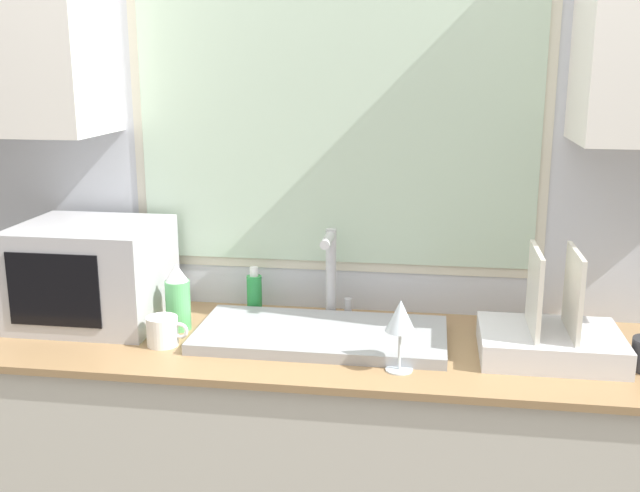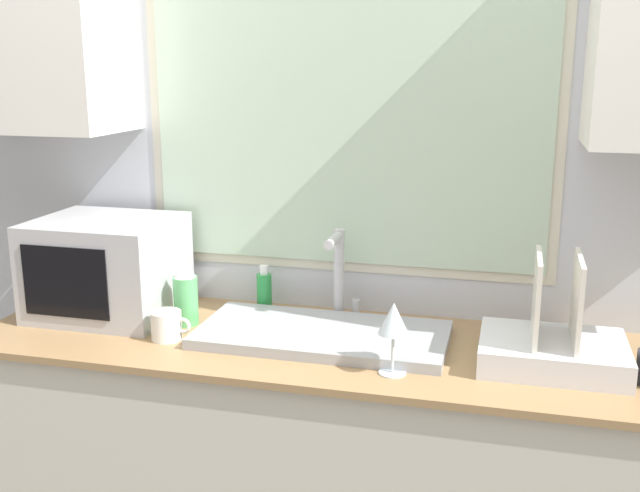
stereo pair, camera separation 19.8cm
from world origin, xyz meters
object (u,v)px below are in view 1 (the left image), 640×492
at_px(microwave, 92,273).
at_px(mug_near_sink, 163,331).
at_px(faucet, 333,269).
at_px(wine_glass, 400,318).
at_px(spray_bottle, 178,298).
at_px(soap_bottle, 254,293).
at_px(dish_rack, 550,337).

height_order(microwave, mug_near_sink, microwave).
height_order(faucet, wine_glass, faucet).
height_order(spray_bottle, soap_bottle, spray_bottle).
bearing_deg(microwave, dish_rack, -3.80).
height_order(microwave, spray_bottle, microwave).
bearing_deg(mug_near_sink, faucet, 33.87).
height_order(faucet, microwave, microwave).
xyz_separation_m(dish_rack, mug_near_sink, (-1.03, -0.07, -0.01)).
relative_size(soap_bottle, mug_near_sink, 1.25).
bearing_deg(soap_bottle, mug_near_sink, -120.98).
xyz_separation_m(microwave, spray_bottle, (0.27, -0.03, -0.05)).
bearing_deg(soap_bottle, faucet, -4.10).
bearing_deg(dish_rack, spray_bottle, 177.07).
distance_m(dish_rack, wine_glass, 0.42).
xyz_separation_m(soap_bottle, mug_near_sink, (-0.18, -0.31, -0.02)).
relative_size(mug_near_sink, wine_glass, 0.63).
bearing_deg(microwave, soap_bottle, 17.54).
bearing_deg(faucet, dish_rack, -19.37).
xyz_separation_m(dish_rack, soap_bottle, (-0.85, 0.23, 0.01)).
xyz_separation_m(dish_rack, spray_bottle, (-1.03, 0.05, 0.04)).
relative_size(faucet, dish_rack, 0.75).
bearing_deg(faucet, spray_bottle, -159.49).
distance_m(microwave, soap_bottle, 0.48).
distance_m(faucet, wine_glass, 0.43).
relative_size(microwave, dish_rack, 1.13).
bearing_deg(dish_rack, wine_glass, -158.73).
xyz_separation_m(microwave, soap_bottle, (0.46, 0.14, -0.08)).
relative_size(faucet, soap_bottle, 1.88).
height_order(dish_rack, wine_glass, dish_rack).
distance_m(faucet, soap_bottle, 0.26).
bearing_deg(faucet, soap_bottle, 175.90).
xyz_separation_m(faucet, wine_glass, (0.22, -0.36, -0.02)).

